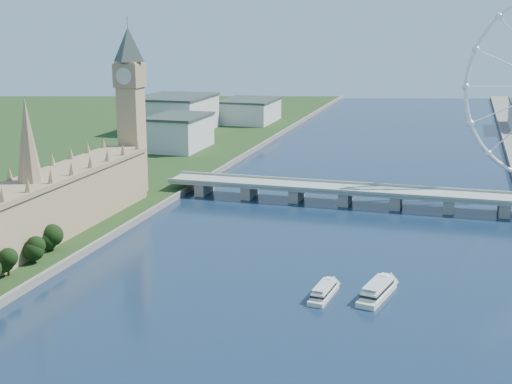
% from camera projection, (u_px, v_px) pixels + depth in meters
% --- Properties ---
extents(parliament_range, '(24.00, 200.00, 70.00)m').
position_uv_depth(parliament_range, '(33.00, 212.00, 336.34)').
color(parliament_range, tan).
rests_on(parliament_range, ground).
extents(big_ben, '(20.02, 20.02, 110.00)m').
position_uv_depth(big_ben, '(130.00, 89.00, 425.85)').
color(big_ben, tan).
rests_on(big_ben, ground).
extents(westminster_bridge, '(220.00, 22.00, 9.50)m').
position_uv_depth(westminster_bridge, '(346.00, 192.00, 425.69)').
color(westminster_bridge, gray).
rests_on(westminster_bridge, ground).
extents(city_skyline, '(505.00, 280.00, 32.00)m').
position_uv_depth(city_skyline, '(434.00, 121.00, 655.34)').
color(city_skyline, beige).
rests_on(city_skyline, ground).
extents(tour_boat_near, '(9.39, 26.83, 5.77)m').
position_uv_depth(tour_boat_near, '(323.00, 297.00, 282.48)').
color(tour_boat_near, beige).
rests_on(tour_boat_near, ground).
extents(tour_boat_far, '(14.38, 32.37, 6.95)m').
position_uv_depth(tour_boat_far, '(377.00, 297.00, 282.13)').
color(tour_boat_far, beige).
rests_on(tour_boat_far, ground).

